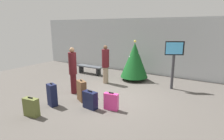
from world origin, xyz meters
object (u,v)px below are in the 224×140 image
at_px(suitcase_4, 90,100).
at_px(waiting_bench, 90,68).
at_px(traveller_0, 106,63).
at_px(suitcase_0, 111,102).
at_px(flight_info_kiosk, 174,57).
at_px(suitcase_3, 31,107).
at_px(suitcase_2, 82,91).
at_px(holiday_tree, 134,60).
at_px(suitcase_1, 52,95).
at_px(traveller_1, 73,69).

bearing_deg(suitcase_4, waiting_bench, 128.02).
bearing_deg(traveller_0, suitcase_0, -53.59).
distance_m(flight_info_kiosk, suitcase_0, 3.61).
relative_size(traveller_0, suitcase_0, 3.03).
bearing_deg(suitcase_3, suitcase_2, 71.90).
bearing_deg(suitcase_0, holiday_tree, 102.25).
distance_m(traveller_0, suitcase_2, 2.40).
distance_m(holiday_tree, waiting_bench, 2.82).
height_order(flight_info_kiosk, suitcase_1, flight_info_kiosk).
distance_m(holiday_tree, suitcase_3, 5.41).
height_order(flight_info_kiosk, traveller_0, flight_info_kiosk).
xyz_separation_m(traveller_0, suitcase_2, (0.41, -2.29, -0.60)).
height_order(suitcase_0, suitcase_1, suitcase_1).
bearing_deg(traveller_0, suitcase_3, -92.19).
bearing_deg(suitcase_2, suitcase_4, -28.10).
bearing_deg(waiting_bench, holiday_tree, 5.02).
relative_size(holiday_tree, suitcase_3, 3.30).
distance_m(traveller_1, suitcase_3, 2.29).
height_order(traveller_1, suitcase_4, traveller_1).
height_order(traveller_1, suitcase_0, traveller_1).
relative_size(flight_info_kiosk, suitcase_0, 3.44).
bearing_deg(holiday_tree, traveller_1, -113.63).
height_order(traveller_0, suitcase_2, traveller_0).
distance_m(waiting_bench, traveller_0, 2.11).
bearing_deg(traveller_0, suitcase_4, -67.78).
relative_size(flight_info_kiosk, suitcase_2, 2.61).
distance_m(holiday_tree, flight_info_kiosk, 2.10).
bearing_deg(suitcase_3, suitcase_1, 92.40).
xyz_separation_m(traveller_0, suitcase_0, (1.75, -2.37, -0.69)).
bearing_deg(suitcase_0, flight_info_kiosk, 68.79).
bearing_deg(waiting_bench, traveller_1, -64.16).
relative_size(waiting_bench, suitcase_0, 2.75).
xyz_separation_m(flight_info_kiosk, suitcase_0, (-1.24, -3.19, -1.17)).
height_order(flight_info_kiosk, waiting_bench, flight_info_kiosk).
bearing_deg(holiday_tree, suitcase_2, -99.00).
relative_size(traveller_1, suitcase_1, 2.31).
height_order(flight_info_kiosk, suitcase_4, flight_info_kiosk).
bearing_deg(suitcase_1, waiting_bench, 110.74).
relative_size(waiting_bench, suitcase_1, 2.04).
bearing_deg(holiday_tree, suitcase_1, -104.79).
xyz_separation_m(suitcase_1, suitcase_2, (0.60, 0.87, -0.01)).
bearing_deg(holiday_tree, suitcase_0, -77.75).
height_order(waiting_bench, suitcase_1, suitcase_1).
distance_m(holiday_tree, suitcase_4, 3.94).
xyz_separation_m(waiting_bench, traveller_0, (1.76, -0.99, 0.62)).
bearing_deg(suitcase_1, holiday_tree, 75.21).
relative_size(holiday_tree, suitcase_2, 2.54).
height_order(suitcase_3, suitcase_4, suitcase_4).
distance_m(traveller_1, suitcase_4, 1.81).
bearing_deg(suitcase_0, waiting_bench, 136.25).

